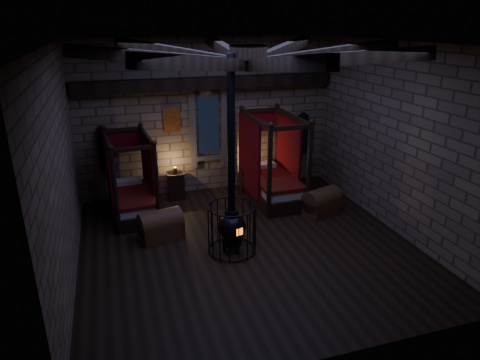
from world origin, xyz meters
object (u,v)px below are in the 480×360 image
object	(u,v)px
bed_left	(132,195)
trunk_left	(161,226)
bed_right	(271,179)
trunk_right	(321,202)
stove	(232,224)

from	to	relation	value
bed_left	trunk_left	xyz separation A→B (m)	(0.50, -1.48, -0.20)
bed_right	trunk_right	world-z (taller)	bed_right
bed_left	trunk_right	bearing A→B (deg)	-20.37
bed_left	stove	xyz separation A→B (m)	(1.86, -2.51, 0.13)
trunk_left	stove	bearing A→B (deg)	-49.74
bed_right	stove	size ratio (longest dim) A/B	0.57
stove	trunk_right	bearing A→B (deg)	5.09
trunk_right	trunk_left	bearing A→B (deg)	162.33
bed_right	stove	bearing A→B (deg)	-128.09
bed_right	trunk_right	bearing A→B (deg)	-55.55
bed_right	stove	distance (m)	3.00
bed_left	stove	distance (m)	3.12
bed_left	bed_right	world-z (taller)	bed_right
bed_left	bed_right	xyz separation A→B (m)	(3.66, -0.11, 0.07)
trunk_left	trunk_right	xyz separation A→B (m)	(4.05, 0.13, -0.01)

